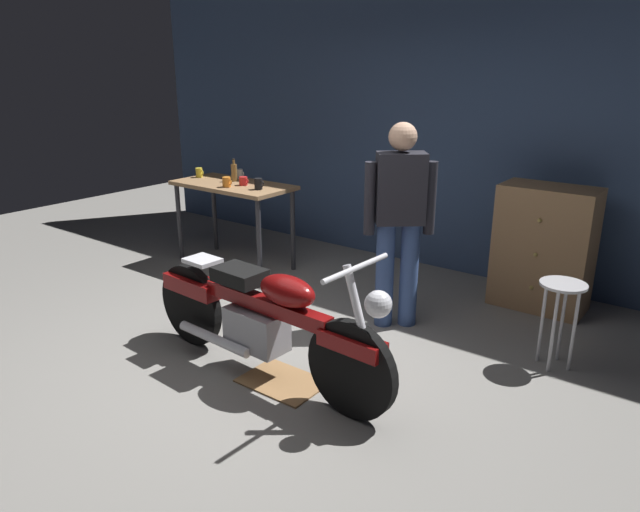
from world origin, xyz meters
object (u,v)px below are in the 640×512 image
Objects in this scene: motorcycle at (263,317)px; wooden_dresser at (544,248)px; shop_stool at (561,302)px; mug_orange_travel at (227,182)px; bottle at (234,172)px; mug_white_ceramic at (240,174)px; mug_yellow_tall at (199,173)px; mug_red_diner at (243,181)px; mug_black_matte at (259,184)px; person_standing at (399,217)px.

wooden_dresser is at bearing 67.74° from motorcycle.
motorcycle reaches higher than shop_stool.
bottle reaches higher than mug_orange_travel.
shop_stool is at bearing -7.16° from mug_white_ceramic.
mug_yellow_tall is 0.66m from mug_orange_travel.
motorcycle is 18.58× the size of mug_orange_travel.
wooden_dresser is 3.17m from bottle.
mug_white_ceramic is at bearing -169.29° from wooden_dresser.
motorcycle is 2.36m from mug_red_diner.
mug_red_diner is 0.26m from bottle.
mug_white_ceramic is 0.45× the size of bottle.
motorcycle is at bearing -46.94° from mug_black_matte.
mug_orange_travel is 0.49× the size of bottle.
mug_yellow_tall and mug_orange_travel have the same top height.
mug_black_matte is at bearing -160.89° from wooden_dresser.
mug_orange_travel is 0.31m from bottle.
person_standing is 6.93× the size of bottle.
mug_black_matte is 1.07× the size of mug_white_ceramic.
person_standing is 2.61× the size of shop_stool.
mug_black_matte reaches higher than mug_orange_travel.
mug_red_diner is at bearing 167.13° from mug_black_matte.
person_standing is 15.51× the size of mug_white_ceramic.
mug_orange_travel is at bearing -113.02° from mug_red_diner.
shop_stool is 5.94× the size of mug_white_ceramic.
person_standing reaches higher than mug_white_ceramic.
shop_stool is at bearing -66.97° from wooden_dresser.
mug_black_matte is at bearing -46.42° from person_standing.
mug_black_matte is (-1.72, 0.22, 0.03)m from person_standing.
wooden_dresser is at bearing 16.27° from mug_red_diner.
mug_yellow_tall is (-3.52, -0.80, 0.40)m from wooden_dresser.
bottle is at bearing -166.63° from wooden_dresser.
person_standing is at bearing -6.50° from mug_yellow_tall.
mug_orange_travel is at bearing 144.27° from motorcycle.
mug_orange_travel is at bearing -17.21° from mug_yellow_tall.
mug_yellow_tall and mug_white_ceramic have the same top height.
wooden_dresser is at bearing 19.11° from mug_black_matte.
motorcycle is 2.73m from mug_white_ceramic.
mug_orange_travel is at bearing -61.82° from mug_white_ceramic.
mug_red_diner is 0.37m from mug_white_ceramic.
wooden_dresser is 9.33× the size of mug_orange_travel.
mug_red_diner is 0.98× the size of mug_orange_travel.
motorcycle is 2.61m from bottle.
mug_black_matte is 0.48× the size of bottle.
motorcycle is 2.31m from mug_orange_travel.
mug_black_matte reaches higher than mug_white_ceramic.
person_standing is 14.17× the size of mug_orange_travel.
mug_yellow_tall is at bearing 177.81° from mug_red_diner.
mug_orange_travel reaches higher than motorcycle.
mug_black_matte is (0.97, -0.09, 0.00)m from mug_yellow_tall.
mug_yellow_tall is at bearing -45.69° from person_standing.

